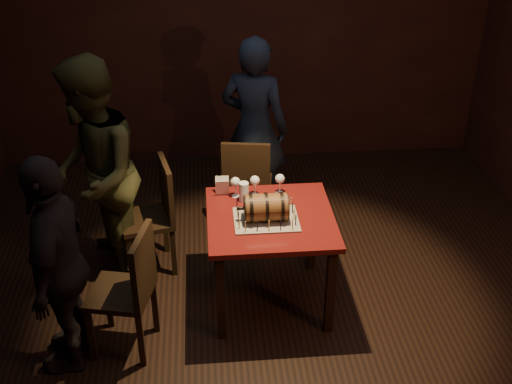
% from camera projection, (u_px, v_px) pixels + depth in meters
% --- Properties ---
extents(room_shell, '(5.04, 5.04, 2.80)m').
position_uv_depth(room_shell, '(265.00, 136.00, 4.17)').
color(room_shell, black).
rests_on(room_shell, ground).
extents(pub_table, '(0.90, 0.90, 0.75)m').
position_uv_depth(pub_table, '(270.00, 229.00, 4.60)').
color(pub_table, '#4B0C0C').
rests_on(pub_table, ground).
extents(cake_board, '(0.45, 0.35, 0.01)m').
position_uv_depth(cake_board, '(266.00, 220.00, 4.49)').
color(cake_board, gray).
rests_on(cake_board, pub_table).
extents(barrel_cake, '(0.36, 0.21, 0.21)m').
position_uv_depth(barrel_cake, '(266.00, 207.00, 4.44)').
color(barrel_cake, brown).
rests_on(barrel_cake, cake_board).
extents(birthday_candles, '(0.40, 0.30, 0.09)m').
position_uv_depth(birthday_candles, '(266.00, 214.00, 4.47)').
color(birthday_candles, '#E7E08A').
rests_on(birthday_candles, cake_board).
extents(wine_glass_left, '(0.07, 0.07, 0.16)m').
position_uv_depth(wine_glass_left, '(235.00, 183.00, 4.72)').
color(wine_glass_left, silver).
rests_on(wine_glass_left, pub_table).
extents(wine_glass_mid, '(0.07, 0.07, 0.16)m').
position_uv_depth(wine_glass_mid, '(255.00, 181.00, 4.74)').
color(wine_glass_mid, silver).
rests_on(wine_glass_mid, pub_table).
extents(wine_glass_right, '(0.07, 0.07, 0.16)m').
position_uv_depth(wine_glass_right, '(280.00, 180.00, 4.76)').
color(wine_glass_right, silver).
rests_on(wine_glass_right, pub_table).
extents(pint_of_ale, '(0.07, 0.07, 0.15)m').
position_uv_depth(pint_of_ale, '(244.00, 192.00, 4.69)').
color(pint_of_ale, silver).
rests_on(pint_of_ale, pub_table).
extents(menu_card, '(0.10, 0.05, 0.13)m').
position_uv_depth(menu_card, '(222.00, 187.00, 4.78)').
color(menu_card, white).
rests_on(menu_card, pub_table).
extents(chair_back, '(0.46, 0.46, 0.93)m').
position_uv_depth(chair_back, '(247.00, 182.00, 5.44)').
color(chair_back, black).
rests_on(chair_back, ground).
extents(chair_left_rear, '(0.48, 0.48, 0.93)m').
position_uv_depth(chair_left_rear, '(156.00, 210.00, 5.04)').
color(chair_left_rear, black).
rests_on(chair_left_rear, ground).
extents(chair_left_front, '(0.48, 0.48, 0.93)m').
position_uv_depth(chair_left_front, '(131.00, 286.00, 4.22)').
color(chair_left_front, black).
rests_on(chair_left_front, ground).
extents(person_back, '(0.71, 0.60, 1.66)m').
position_uv_depth(person_back, '(254.00, 128.00, 5.66)').
color(person_back, '#181F30').
rests_on(person_back, ground).
extents(person_left_rear, '(0.76, 0.93, 1.80)m').
position_uv_depth(person_left_rear, '(94.00, 176.00, 4.75)').
color(person_left_rear, '#36361B').
rests_on(person_left_rear, ground).
extents(person_left_front, '(0.44, 0.92, 1.53)m').
position_uv_depth(person_left_front, '(59.00, 265.00, 4.01)').
color(person_left_front, black).
rests_on(person_left_front, ground).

